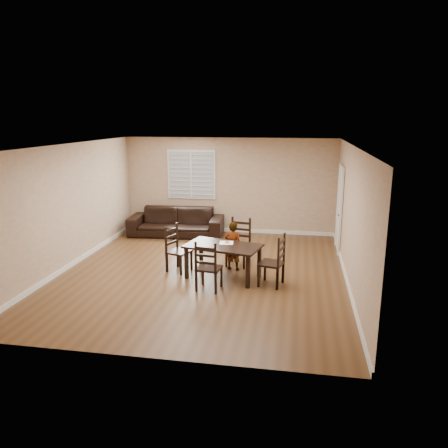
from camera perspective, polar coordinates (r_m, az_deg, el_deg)
The scene contains 11 objects.
ground at distance 9.48m, azimuth -2.71°, elevation -6.30°, with size 7.00×7.00×0.00m, color brown.
room at distance 9.18m, azimuth -2.38°, elevation 4.71°, with size 6.04×7.04×2.72m.
dining_table at distance 8.97m, azimuth -0.12°, elevation -3.31°, with size 1.66×1.17×0.71m.
chair_near at distance 9.87m, azimuth 2.10°, elevation -2.51°, with size 0.56×0.53×1.06m.
chair_far at distance 8.32m, azimuth -2.25°, elevation -5.89°, with size 0.50×0.47×1.00m.
chair_left at distance 9.53m, azimuth -6.49°, elevation -3.36°, with size 0.56×0.58×1.01m.
chair_right at distance 8.64m, azimuth 7.00°, elevation -5.08°, with size 0.53×0.56×1.04m.
child at distance 9.47m, azimuth 1.19°, elevation -2.87°, with size 0.39×0.26×1.08m, color gray.
napkin at distance 9.09m, azimuth 0.31°, elevation -2.47°, with size 0.28×0.28×0.00m, color white.
donut at distance 9.08m, azimuth 0.42°, elevation -2.35°, with size 0.10×0.10×0.04m.
sofa at distance 12.36m, azimuth -6.26°, elevation 0.28°, with size 2.62×1.02×0.76m, color black.
Camera 1 is at (1.96, -8.68, 3.25)m, focal length 35.00 mm.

